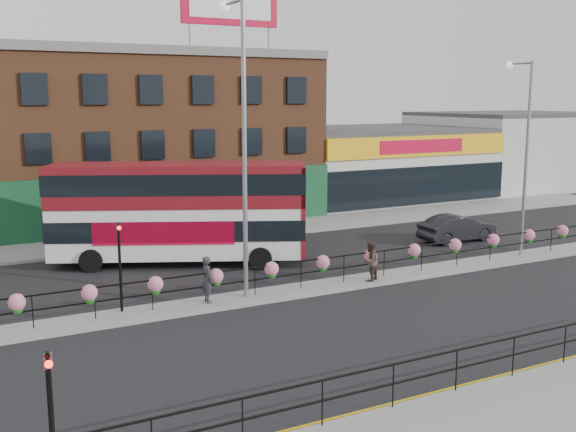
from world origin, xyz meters
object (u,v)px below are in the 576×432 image
car (457,228)px  pedestrian_b (370,261)px  pedestrian_a (207,279)px  double_decker_bus (179,203)px  lamp_column_west (241,123)px  lamp_column_east (524,142)px

car → pedestrian_b: bearing=118.5°
pedestrian_a → pedestrian_b: size_ratio=1.05×
car → pedestrian_b: 10.11m
double_decker_bus → pedestrian_b: bearing=-50.0°
pedestrian_a → lamp_column_west: (1.53, 0.24, 5.65)m
pedestrian_a → pedestrian_b: (6.96, -0.36, -0.04)m
car → pedestrian_a: (-15.88, -4.40, 0.30)m
pedestrian_b → lamp_column_east: (8.96, 0.61, 4.57)m
car → lamp_column_west: bearing=106.6°
pedestrian_a → car: bearing=-72.4°
lamp_column_east → pedestrian_b: bearing=-176.1°
double_decker_bus → car: bearing=-8.3°
lamp_column_west → lamp_column_east: size_ratio=1.21×
pedestrian_a → double_decker_bus: bearing=-8.0°
lamp_column_east → double_decker_bus: bearing=156.9°
lamp_column_east → lamp_column_west: bearing=-180.0°
car → pedestrian_b: (-8.92, -4.76, 0.26)m
car → lamp_column_east: size_ratio=0.48×
pedestrian_b → double_decker_bus: bearing=-78.8°
double_decker_bus → pedestrian_b: size_ratio=7.02×
car → double_decker_bus: bearing=82.1°
car → pedestrian_a: 16.48m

